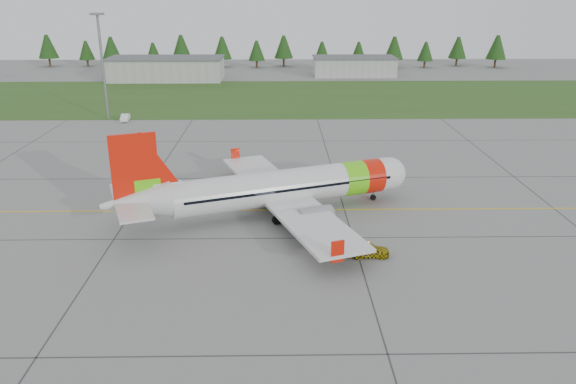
{
  "coord_description": "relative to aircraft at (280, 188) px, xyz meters",
  "views": [
    {
      "loc": [
        2.32,
        -53.6,
        24.55
      ],
      "look_at": [
        3.25,
        4.32,
        3.6
      ],
      "focal_mm": 35.0,
      "sensor_mm": 36.0,
      "label": 1
    }
  ],
  "objects": [
    {
      "name": "treeline",
      "position": [
        -2.43,
        130.99,
        1.84
      ],
      "size": [
        160.0,
        8.0,
        10.0
      ],
      "primitive_type": null,
      "color": "#1C3F14",
      "rests_on": "ground"
    },
    {
      "name": "ground",
      "position": [
        -2.43,
        -7.01,
        -3.16
      ],
      "size": [
        320.0,
        320.0,
        0.0
      ],
      "primitive_type": "plane",
      "color": "gray",
      "rests_on": "ground"
    },
    {
      "name": "aircraft",
      "position": [
        0.0,
        0.0,
        0.0
      ],
      "size": [
        34.69,
        32.97,
        10.94
      ],
      "rotation": [
        0.0,
        0.0,
        0.35
      ],
      "color": "silver",
      "rests_on": "ground"
    },
    {
      "name": "hangar_west",
      "position": [
        -32.43,
        102.99,
        -0.16
      ],
      "size": [
        32.0,
        14.0,
        6.0
      ],
      "primitive_type": "cube",
      "color": "#A8A8A3",
      "rests_on": "ground"
    },
    {
      "name": "grass_strip",
      "position": [
        -2.43,
        74.99,
        -3.14
      ],
      "size": [
        320.0,
        50.0,
        0.03
      ],
      "primitive_type": "cube",
      "color": "#30561E",
      "rests_on": "ground"
    },
    {
      "name": "hangar_east",
      "position": [
        22.57,
        110.99,
        -0.56
      ],
      "size": [
        24.0,
        12.0,
        5.2
      ],
      "primitive_type": "cube",
      "color": "#A8A8A3",
      "rests_on": "ground"
    },
    {
      "name": "service_van",
      "position": [
        -30.6,
        49.17,
        -1.06
      ],
      "size": [
        1.58,
        1.51,
        4.18
      ],
      "primitive_type": "imported",
      "rotation": [
        0.0,
        0.0,
        0.09
      ],
      "color": "white",
      "rests_on": "ground"
    },
    {
      "name": "follow_me_car",
      "position": [
        8.51,
        -11.38,
        -1.11
      ],
      "size": [
        1.41,
        1.66,
        4.1
      ],
      "primitive_type": "imported",
      "rotation": [
        0.0,
        0.0,
        1.56
      ],
      "color": "yellow",
      "rests_on": "ground"
    },
    {
      "name": "taxi_guideline",
      "position": [
        -2.43,
        0.99,
        -3.14
      ],
      "size": [
        120.0,
        0.25,
        0.02
      ],
      "primitive_type": "cube",
      "color": "gold",
      "rests_on": "ground"
    },
    {
      "name": "floodlight_mast",
      "position": [
        -34.43,
        50.99,
        6.84
      ],
      "size": [
        0.5,
        0.5,
        20.0
      ],
      "primitive_type": "cylinder",
      "color": "slate",
      "rests_on": "ground"
    }
  ]
}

